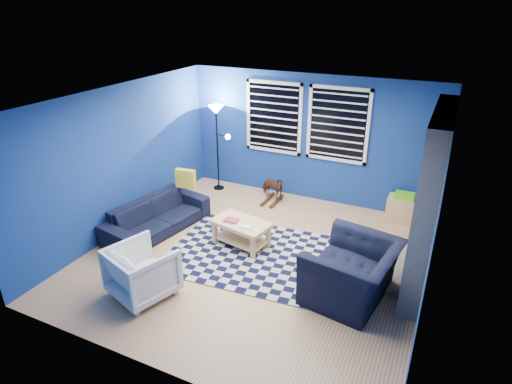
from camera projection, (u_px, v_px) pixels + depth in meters
floor at (255, 257)px, 6.79m from camera, size 5.00×5.00×0.00m
ceiling at (255, 100)px, 5.76m from camera, size 5.00×5.00×0.00m
wall_back at (309, 139)px, 8.34m from camera, size 5.00×0.00×5.00m
wall_left at (122, 160)px, 7.25m from camera, size 0.00×5.00×5.00m
wall_right at (436, 219)px, 5.31m from camera, size 0.00×5.00×5.00m
fireplace at (427, 204)px, 5.80m from camera, size 0.65×2.00×2.50m
window_left at (274, 118)px, 8.45m from camera, size 1.17×0.06×1.42m
window_right at (338, 125)px, 7.95m from camera, size 1.17×0.06×1.42m
tv at (444, 157)px, 6.92m from camera, size 0.07×1.00×0.58m
rug at (250, 253)px, 6.87m from camera, size 2.65×2.19×0.02m
sofa at (157, 216)px, 7.45m from camera, size 2.06×1.10×0.57m
armchair_big at (352, 272)px, 5.73m from camera, size 1.38×1.25×0.80m
armchair_bent at (142, 271)px, 5.80m from camera, size 1.00×1.02×0.74m
rocking_horse at (272, 187)px, 8.51m from camera, size 0.42×0.64×0.49m
coffee_table at (241, 228)px, 6.97m from camera, size 1.03×0.72×0.47m
cabinet at (403, 209)px, 7.80m from camera, size 0.56×0.38×0.55m
floor_lamp at (217, 122)px, 8.64m from camera, size 0.49×0.30×1.80m
throw_pillow at (186, 179)px, 7.80m from camera, size 0.38×0.15×0.35m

